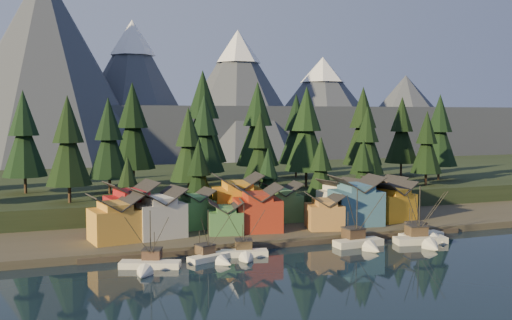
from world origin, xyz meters
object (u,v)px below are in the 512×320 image
object	(u,v)px
boat_2	(245,246)
house_back_1	(195,208)
house_front_1	(158,211)
boat_5	(423,232)
boat_0	(148,258)
boat_6	(425,228)
house_back_0	(131,206)
boat_1	(213,251)
boat_4	(362,235)
house_front_0	(115,217)

from	to	relation	value
boat_2	house_back_1	distance (m)	23.02
boat_2	house_front_1	xyz separation A→B (m)	(-12.78, 16.33, 4.58)
boat_2	boat_5	xyz separation A→B (m)	(36.58, -2.61, 0.47)
boat_0	boat_6	world-z (taller)	boat_6
boat_2	boat_6	xyz separation A→B (m)	(39.93, 1.40, 0.27)
house_front_1	house_back_0	xyz separation A→B (m)	(-4.47, 5.95, 0.39)
boat_5	house_back_0	distance (m)	59.48
boat_1	boat_4	world-z (taller)	boat_4
boat_0	boat_4	size ratio (longest dim) A/B	0.88
house_front_1	house_back_0	size ratio (longest dim) A/B	0.98
house_front_0	boat_4	bearing A→B (deg)	-28.51
boat_0	house_back_0	distance (m)	25.17
boat_1	house_back_1	bearing A→B (deg)	63.10
boat_2	boat_4	distance (m)	24.02
boat_1	house_back_0	xyz separation A→B (m)	(-11.12, 23.02, 5.13)
boat_6	boat_1	bearing A→B (deg)	177.92
house_front_0	boat_2	bearing A→B (deg)	-44.87
boat_2	house_back_0	xyz separation A→B (m)	(-17.25, 22.28, 4.97)
boat_0	boat_1	xyz separation A→B (m)	(11.67, 1.62, -0.05)
boat_0	boat_2	xyz separation A→B (m)	(17.80, 2.37, 0.10)
boat_5	boat_6	bearing A→B (deg)	60.31
boat_1	boat_4	xyz separation A→B (m)	(30.15, 0.53, 0.62)
house_back_1	house_back_0	bearing A→B (deg)	174.53
boat_4	house_back_1	distance (m)	36.03
house_front_0	house_back_0	xyz separation A→B (m)	(4.12, 7.53, 0.73)
house_front_0	boat_6	bearing A→B (deg)	-22.56
house_back_0	house_front_0	bearing A→B (deg)	-129.27
boat_2	boat_4	world-z (taller)	boat_4
boat_6	house_front_0	world-z (taller)	boat_6
boat_2	boat_6	bearing A→B (deg)	15.17
house_front_1	boat_1	bearing A→B (deg)	-79.78
boat_1	boat_5	world-z (taller)	boat_5
boat_1	house_front_0	world-z (taller)	house_front_0
boat_5	house_back_1	world-z (taller)	boat_5
boat_0	boat_5	distance (m)	54.39
boat_2	boat_0	bearing A→B (deg)	-159.27
boat_4	boat_0	bearing A→B (deg)	179.82
boat_6	house_back_1	xyz separation A→B (m)	(-43.79, 20.97, 3.58)
boat_5	house_front_0	bearing A→B (deg)	173.53
boat_2	house_back_1	world-z (taller)	house_back_1
boat_0	house_front_0	size ratio (longest dim) A/B	1.06
boat_0	boat_6	bearing A→B (deg)	24.67
boat_0	house_back_0	size ratio (longest dim) A/B	1.00
house_front_0	house_front_1	distance (m)	8.74
boat_0	boat_6	distance (m)	57.85
boat_2	house_front_0	bearing A→B (deg)	158.56
boat_4	house_front_0	world-z (taller)	boat_4
boat_5	house_back_1	distance (m)	47.65
boat_4	house_back_0	bearing A→B (deg)	148.29
house_front_0	house_back_1	world-z (taller)	house_front_0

